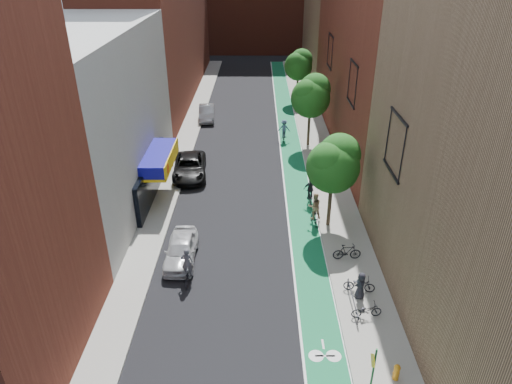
{
  "coord_description": "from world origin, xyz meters",
  "views": [
    {
      "loc": [
        0.94,
        -15.76,
        16.36
      ],
      "look_at": [
        0.8,
        12.02,
        1.5
      ],
      "focal_mm": 32.0,
      "sensor_mm": 36.0,
      "label": 1
    }
  ],
  "objects_px": {
    "parked_car_white": "(181,249)",
    "pedestrian": "(361,285)",
    "parked_car_black": "(190,167)",
    "cyclist_lane_near": "(314,210)",
    "cyclist_lane_mid": "(310,194)",
    "parked_car_silver": "(207,113)",
    "cyclist_lane_far": "(284,132)",
    "cyclist_lead": "(188,271)",
    "fire_hydrant": "(397,372)"
  },
  "relations": [
    {
      "from": "pedestrian",
      "to": "fire_hydrant",
      "type": "distance_m",
      "value": 5.22
    },
    {
      "from": "cyclist_lead",
      "to": "cyclist_lane_near",
      "type": "bearing_deg",
      "value": -139.97
    },
    {
      "from": "parked_car_white",
      "to": "parked_car_silver",
      "type": "bearing_deg",
      "value": 91.45
    },
    {
      "from": "cyclist_lead",
      "to": "fire_hydrant",
      "type": "xyz_separation_m",
      "value": [
        9.74,
        -6.6,
        -0.15
      ]
    },
    {
      "from": "parked_car_black",
      "to": "cyclist_lane_near",
      "type": "distance_m",
      "value": 11.77
    },
    {
      "from": "parked_car_black",
      "to": "parked_car_silver",
      "type": "relative_size",
      "value": 1.22
    },
    {
      "from": "parked_car_black",
      "to": "cyclist_lead",
      "type": "relative_size",
      "value": 2.62
    },
    {
      "from": "cyclist_lane_mid",
      "to": "pedestrian",
      "type": "distance_m",
      "value": 10.33
    },
    {
      "from": "cyclist_lane_far",
      "to": "pedestrian",
      "type": "bearing_deg",
      "value": 101.28
    },
    {
      "from": "parked_car_silver",
      "to": "cyclist_lane_far",
      "type": "height_order",
      "value": "cyclist_lane_far"
    },
    {
      "from": "parked_car_white",
      "to": "fire_hydrant",
      "type": "xyz_separation_m",
      "value": [
        10.4,
        -8.59,
        -0.16
      ]
    },
    {
      "from": "cyclist_lane_far",
      "to": "fire_hydrant",
      "type": "relative_size",
      "value": 2.59
    },
    {
      "from": "parked_car_silver",
      "to": "fire_hydrant",
      "type": "bearing_deg",
      "value": -75.99
    },
    {
      "from": "parked_car_white",
      "to": "cyclist_lead",
      "type": "bearing_deg",
      "value": -72.66
    },
    {
      "from": "pedestrian",
      "to": "parked_car_silver",
      "type": "bearing_deg",
      "value": -152.4
    },
    {
      "from": "cyclist_lane_far",
      "to": "fire_hydrant",
      "type": "bearing_deg",
      "value": 101.01
    },
    {
      "from": "cyclist_lane_near",
      "to": "pedestrian",
      "type": "height_order",
      "value": "cyclist_lane_near"
    },
    {
      "from": "cyclist_lane_near",
      "to": "fire_hydrant",
      "type": "xyz_separation_m",
      "value": [
        2.12,
        -12.78,
        -0.42
      ]
    },
    {
      "from": "parked_car_silver",
      "to": "fire_hydrant",
      "type": "xyz_separation_m",
      "value": [
        11.42,
        -33.82,
        -0.18
      ]
    },
    {
      "from": "cyclist_lead",
      "to": "pedestrian",
      "type": "xyz_separation_m",
      "value": [
        9.21,
        -1.41,
        0.19
      ]
    },
    {
      "from": "parked_car_white",
      "to": "pedestrian",
      "type": "bearing_deg",
      "value": -19.89
    },
    {
      "from": "parked_car_silver",
      "to": "fire_hydrant",
      "type": "distance_m",
      "value": 35.69
    },
    {
      "from": "cyclist_lead",
      "to": "cyclist_lane_far",
      "type": "relative_size",
      "value": 1.03
    },
    {
      "from": "cyclist_lane_near",
      "to": "cyclist_lane_far",
      "type": "xyz_separation_m",
      "value": [
        -1.28,
        14.92,
        -0.07
      ]
    },
    {
      "from": "parked_car_black",
      "to": "parked_car_silver",
      "type": "xyz_separation_m",
      "value": [
        0.0,
        13.82,
        -0.02
      ]
    },
    {
      "from": "parked_car_silver",
      "to": "cyclist_lane_near",
      "type": "xyz_separation_m",
      "value": [
        9.3,
        -21.04,
        0.24
      ]
    },
    {
      "from": "cyclist_lane_mid",
      "to": "cyclist_lane_far",
      "type": "relative_size",
      "value": 0.97
    },
    {
      "from": "parked_car_white",
      "to": "parked_car_silver",
      "type": "relative_size",
      "value": 0.95
    },
    {
      "from": "parked_car_silver",
      "to": "pedestrian",
      "type": "xyz_separation_m",
      "value": [
        10.89,
        -28.63,
        0.16
      ]
    },
    {
      "from": "cyclist_lead",
      "to": "fire_hydrant",
      "type": "bearing_deg",
      "value": 146.88
    },
    {
      "from": "parked_car_white",
      "to": "cyclist_lead",
      "type": "height_order",
      "value": "cyclist_lead"
    },
    {
      "from": "parked_car_white",
      "to": "cyclist_lane_far",
      "type": "bearing_deg",
      "value": 69.04
    },
    {
      "from": "parked_car_black",
      "to": "cyclist_lane_far",
      "type": "bearing_deg",
      "value": 38.14
    },
    {
      "from": "cyclist_lane_far",
      "to": "pedestrian",
      "type": "height_order",
      "value": "cyclist_lane_far"
    },
    {
      "from": "cyclist_lane_mid",
      "to": "cyclist_lane_far",
      "type": "height_order",
      "value": "cyclist_lane_far"
    },
    {
      "from": "cyclist_lane_mid",
      "to": "pedestrian",
      "type": "bearing_deg",
      "value": 98.05
    },
    {
      "from": "parked_car_white",
      "to": "parked_car_black",
      "type": "relative_size",
      "value": 0.78
    },
    {
      "from": "parked_car_white",
      "to": "pedestrian",
      "type": "distance_m",
      "value": 10.44
    },
    {
      "from": "cyclist_lead",
      "to": "cyclist_lane_near",
      "type": "distance_m",
      "value": 9.82
    },
    {
      "from": "cyclist_lead",
      "to": "parked_car_black",
      "type": "bearing_deg",
      "value": -81.9
    },
    {
      "from": "parked_car_white",
      "to": "cyclist_lane_far",
      "type": "relative_size",
      "value": 2.09
    },
    {
      "from": "parked_car_black",
      "to": "cyclist_lane_mid",
      "type": "height_order",
      "value": "cyclist_lane_mid"
    },
    {
      "from": "parked_car_black",
      "to": "cyclist_lane_far",
      "type": "xyz_separation_m",
      "value": [
        8.02,
        7.71,
        0.14
      ]
    },
    {
      "from": "cyclist_lane_mid",
      "to": "parked_car_silver",
      "type": "bearing_deg",
      "value": -64.01
    },
    {
      "from": "cyclist_lane_far",
      "to": "cyclist_lead",
      "type": "bearing_deg",
      "value": 77.29
    },
    {
      "from": "cyclist_lane_near",
      "to": "cyclist_lane_mid",
      "type": "xyz_separation_m",
      "value": [
        -0.0,
        2.61,
        -0.23
      ]
    },
    {
      "from": "parked_car_white",
      "to": "cyclist_lead",
      "type": "xyz_separation_m",
      "value": [
        0.65,
        -1.99,
        -0.01
      ]
    },
    {
      "from": "fire_hydrant",
      "to": "parked_car_black",
      "type": "bearing_deg",
      "value": 119.72
    },
    {
      "from": "cyclist_lane_mid",
      "to": "cyclist_lane_far",
      "type": "distance_m",
      "value": 12.38
    },
    {
      "from": "parked_car_black",
      "to": "fire_hydrant",
      "type": "bearing_deg",
      "value": -66.01
    }
  ]
}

